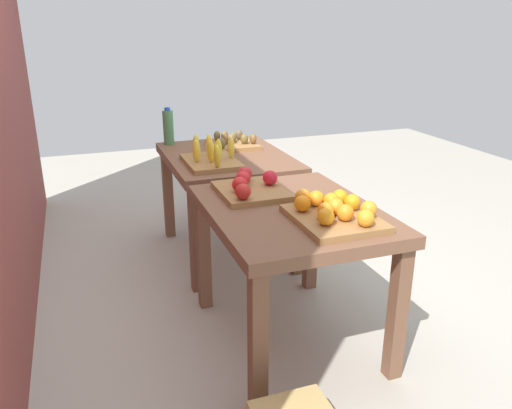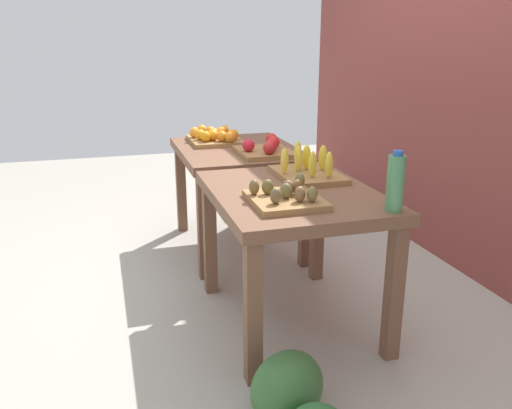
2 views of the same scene
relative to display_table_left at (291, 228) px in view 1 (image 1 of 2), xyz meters
name	(u,v)px [view 1 (image 1 of 2)]	position (x,y,z in m)	size (l,w,h in m)	color
ground_plane	(254,288)	(0.56, 0.00, -0.63)	(8.00, 8.00, 0.00)	#ADA79A
display_table_left	(291,228)	(0.00, 0.00, 0.00)	(1.04, 0.80, 0.74)	brown
display_table_right	(227,170)	(1.12, 0.00, 0.00)	(1.04, 0.80, 0.74)	brown
orange_bin	(334,212)	(-0.22, -0.11, 0.15)	(0.45, 0.37, 0.11)	#9A6F3F
apple_bin	(250,187)	(0.27, 0.12, 0.14)	(0.41, 0.34, 0.11)	#9A6F3F
banana_crate	(211,158)	(0.91, 0.16, 0.15)	(0.44, 0.33, 0.17)	#9A6F3F
kiwi_bin	(233,142)	(1.32, -0.11, 0.14)	(0.36, 0.32, 0.10)	#9A6F3F
water_bottle	(168,127)	(1.56, 0.31, 0.24)	(0.08, 0.08, 0.27)	#4C8C59
watermelon_pile	(230,196)	(1.98, -0.27, -0.50)	(0.73, 0.45, 0.27)	#2C6832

